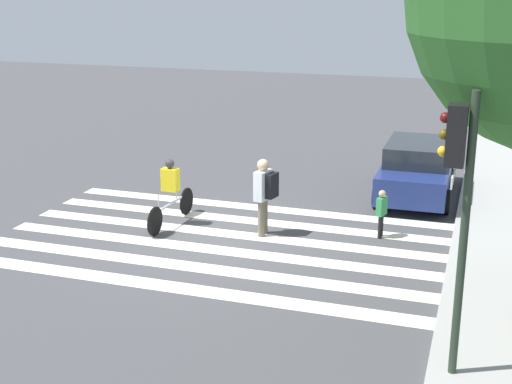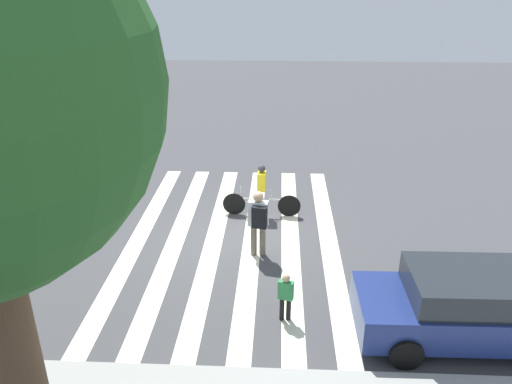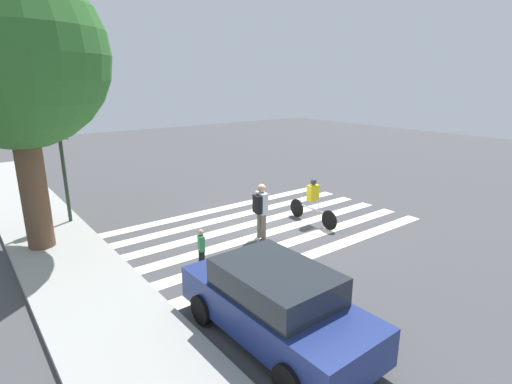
{
  "view_description": "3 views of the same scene",
  "coord_description": "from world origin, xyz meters",
  "px_view_note": "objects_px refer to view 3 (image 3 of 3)",
  "views": [
    {
      "loc": [
        14.15,
        5.54,
        5.69
      ],
      "look_at": [
        -1.1,
        0.5,
        0.9
      ],
      "focal_mm": 50.0,
      "sensor_mm": 36.0,
      "label": 1
    },
    {
      "loc": [
        -1.21,
        12.06,
        6.82
      ],
      "look_at": [
        -0.62,
        -0.28,
        1.32
      ],
      "focal_mm": 35.0,
      "sensor_mm": 36.0,
      "label": 2
    },
    {
      "loc": [
        -10.17,
        8.33,
        4.96
      ],
      "look_at": [
        -0.02,
        0.46,
        1.34
      ],
      "focal_mm": 28.0,
      "sensor_mm": 36.0,
      "label": 3
    }
  ],
  "objects_px": {
    "pedestrian_adult_blue_shirt": "(261,207)",
    "cyclist_mid_street": "(313,200)",
    "car_parked_dark_suv": "(275,303)",
    "street_tree": "(13,57)",
    "pedestrian_adult_yellow_jacket": "(201,246)",
    "traffic_light": "(64,140)"
  },
  "relations": [
    {
      "from": "traffic_light",
      "to": "cyclist_mid_street",
      "type": "distance_m",
      "value": 8.76
    },
    {
      "from": "traffic_light",
      "to": "cyclist_mid_street",
      "type": "relative_size",
      "value": 1.83
    },
    {
      "from": "street_tree",
      "to": "pedestrian_adult_blue_shirt",
      "type": "distance_m",
      "value": 8.02
    },
    {
      "from": "pedestrian_adult_blue_shirt",
      "to": "pedestrian_adult_yellow_jacket",
      "type": "height_order",
      "value": "pedestrian_adult_blue_shirt"
    },
    {
      "from": "street_tree",
      "to": "cyclist_mid_street",
      "type": "relative_size",
      "value": 3.43
    },
    {
      "from": "pedestrian_adult_blue_shirt",
      "to": "cyclist_mid_street",
      "type": "distance_m",
      "value": 2.37
    },
    {
      "from": "car_parked_dark_suv",
      "to": "cyclist_mid_street",
      "type": "bearing_deg",
      "value": -52.27
    },
    {
      "from": "street_tree",
      "to": "pedestrian_adult_blue_shirt",
      "type": "xyz_separation_m",
      "value": [
        -3.3,
        -5.78,
        -4.47
      ]
    },
    {
      "from": "cyclist_mid_street",
      "to": "pedestrian_adult_yellow_jacket",
      "type": "bearing_deg",
      "value": 100.14
    },
    {
      "from": "pedestrian_adult_blue_shirt",
      "to": "cyclist_mid_street",
      "type": "bearing_deg",
      "value": 102.14
    },
    {
      "from": "pedestrian_adult_yellow_jacket",
      "to": "car_parked_dark_suv",
      "type": "distance_m",
      "value": 3.58
    },
    {
      "from": "cyclist_mid_street",
      "to": "car_parked_dark_suv",
      "type": "relative_size",
      "value": 0.55
    },
    {
      "from": "traffic_light",
      "to": "pedestrian_adult_blue_shirt",
      "type": "bearing_deg",
      "value": -139.38
    },
    {
      "from": "street_tree",
      "to": "car_parked_dark_suv",
      "type": "relative_size",
      "value": 1.88
    },
    {
      "from": "pedestrian_adult_blue_shirt",
      "to": "car_parked_dark_suv",
      "type": "distance_m",
      "value": 5.2
    },
    {
      "from": "pedestrian_adult_blue_shirt",
      "to": "pedestrian_adult_yellow_jacket",
      "type": "bearing_deg",
      "value": -63.28
    },
    {
      "from": "traffic_light",
      "to": "street_tree",
      "type": "relative_size",
      "value": 0.53
    },
    {
      "from": "street_tree",
      "to": "car_parked_dark_suv",
      "type": "height_order",
      "value": "street_tree"
    },
    {
      "from": "pedestrian_adult_blue_shirt",
      "to": "cyclist_mid_street",
      "type": "relative_size",
      "value": 0.77
    },
    {
      "from": "cyclist_mid_street",
      "to": "car_parked_dark_suv",
      "type": "distance_m",
      "value": 6.84
    },
    {
      "from": "traffic_light",
      "to": "pedestrian_adult_blue_shirt",
      "type": "relative_size",
      "value": 2.38
    },
    {
      "from": "pedestrian_adult_blue_shirt",
      "to": "pedestrian_adult_yellow_jacket",
      "type": "xyz_separation_m",
      "value": [
        -0.68,
        2.58,
        -0.42
      ]
    }
  ]
}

